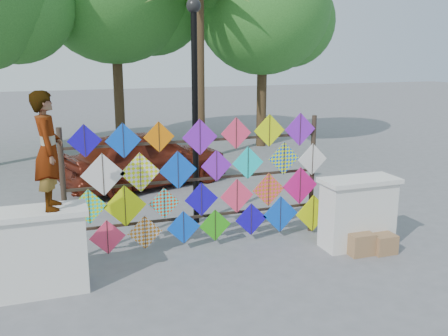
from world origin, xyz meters
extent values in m
plane|color=slate|center=(0.00, 0.00, 0.00)|extent=(80.00, 80.00, 0.00)
cube|color=silver|center=(-2.70, -0.20, 0.60)|extent=(1.30, 0.55, 1.20)
cube|color=silver|center=(-2.70, -0.20, 1.24)|extent=(1.40, 0.65, 0.08)
cube|color=silver|center=(2.70, -0.20, 0.60)|extent=(1.30, 0.55, 1.20)
cube|color=silver|center=(2.70, -0.20, 1.24)|extent=(1.40, 0.65, 0.08)
cylinder|color=#2D2119|center=(-2.30, 0.80, 1.15)|extent=(0.09, 0.09, 2.30)
cylinder|color=#2D2119|center=(2.30, 0.80, 1.15)|extent=(0.09, 0.09, 2.30)
cube|color=#2D2119|center=(0.00, 0.80, 0.55)|extent=(4.60, 0.04, 0.04)
cube|color=#2D2119|center=(0.00, 0.80, 1.25)|extent=(4.60, 0.04, 0.04)
cube|color=#2D2119|center=(0.00, 0.80, 1.95)|extent=(4.60, 0.04, 0.04)
cube|color=#1808C3|center=(-1.92, 0.74, 2.07)|extent=(0.55, 0.01, 0.55)
cube|color=#2D2119|center=(-1.92, 0.73, 2.07)|extent=(0.01, 0.01, 0.54)
cube|color=blue|center=(-1.30, 0.74, 2.04)|extent=(0.60, 0.01, 0.60)
cube|color=#2D2119|center=(-1.30, 0.73, 2.04)|extent=(0.01, 0.01, 0.59)
cube|color=orange|center=(-0.70, 0.74, 2.07)|extent=(0.53, 0.01, 0.53)
cube|color=#2D2119|center=(-0.70, 0.73, 2.07)|extent=(0.01, 0.01, 0.52)
cube|color=purple|center=(0.02, 0.74, 2.02)|extent=(0.64, 0.01, 0.64)
cube|color=#2D2119|center=(0.02, 0.73, 2.02)|extent=(0.01, 0.01, 0.63)
cube|color=#FF3760|center=(0.70, 0.74, 2.05)|extent=(0.57, 0.01, 0.57)
cube|color=#2D2119|center=(0.70, 0.73, 2.05)|extent=(0.01, 0.01, 0.56)
cube|color=#E0F70A|center=(1.34, 0.74, 2.07)|extent=(0.60, 0.01, 0.60)
cube|color=#2D2119|center=(1.34, 0.73, 2.07)|extent=(0.01, 0.01, 0.59)
cube|color=purple|center=(1.97, 0.74, 2.06)|extent=(0.63, 0.01, 0.63)
cube|color=#2D2119|center=(1.97, 0.73, 2.06)|extent=(0.01, 0.01, 0.62)
cube|color=silver|center=(-1.66, 0.70, 1.49)|extent=(0.73, 0.01, 0.73)
cube|color=#2D2119|center=(-1.66, 0.69, 1.49)|extent=(0.01, 0.01, 0.71)
cube|color=silver|center=(-1.05, 0.70, 1.48)|extent=(0.69, 0.01, 0.69)
cube|color=#2D2119|center=(-1.05, 0.69, 1.48)|extent=(0.01, 0.01, 0.68)
cube|color=blue|center=(-0.39, 0.70, 1.47)|extent=(0.68, 0.01, 0.68)
cube|color=#2D2119|center=(-0.39, 0.69, 1.47)|extent=(0.01, 0.01, 0.67)
cube|color=purple|center=(0.31, 0.70, 1.50)|extent=(0.58, 0.01, 0.58)
cube|color=#2D2119|center=(0.31, 0.69, 1.50)|extent=(0.01, 0.01, 0.57)
cube|color=#0EE2E0|center=(0.91, 0.70, 1.50)|extent=(0.61, 0.01, 0.61)
cube|color=#2D2119|center=(0.91, 0.69, 1.50)|extent=(0.01, 0.01, 0.59)
cube|color=blue|center=(1.63, 0.70, 1.54)|extent=(0.62, 0.01, 0.62)
cube|color=#2D2119|center=(1.63, 0.69, 1.54)|extent=(0.01, 0.01, 0.61)
cube|color=silver|center=(2.24, 0.70, 1.47)|extent=(0.62, 0.01, 0.62)
cube|color=#2D2119|center=(2.24, 0.69, 1.47)|extent=(0.01, 0.01, 0.60)
cube|color=#E0F70A|center=(-1.92, 0.66, 0.98)|extent=(0.60, 0.01, 0.60)
cube|color=#2D2119|center=(-1.92, 0.65, 0.98)|extent=(0.01, 0.01, 0.59)
cube|color=#E0F70A|center=(-1.33, 0.66, 0.93)|extent=(0.73, 0.01, 0.73)
cube|color=#2D2119|center=(-1.33, 0.65, 0.93)|extent=(0.01, 0.01, 0.72)
cube|color=red|center=(-0.66, 0.66, 0.91)|extent=(0.55, 0.01, 0.55)
cube|color=#2D2119|center=(-0.66, 0.65, 0.91)|extent=(0.01, 0.01, 0.54)
cube|color=#1808C3|center=(0.02, 0.66, 0.92)|extent=(0.62, 0.01, 0.62)
cube|color=#2D2119|center=(0.02, 0.65, 0.92)|extent=(0.01, 0.01, 0.61)
cube|color=#FF3760|center=(0.69, 0.66, 0.91)|extent=(0.65, 0.01, 0.65)
cube|color=#2D2119|center=(0.69, 0.65, 0.91)|extent=(0.01, 0.01, 0.63)
cube|color=#FF3760|center=(1.32, 0.66, 0.97)|extent=(0.64, 0.01, 0.64)
cube|color=#2D2119|center=(1.32, 0.65, 0.97)|extent=(0.01, 0.01, 0.63)
cube|color=#D91475|center=(1.97, 0.66, 0.99)|extent=(0.73, 0.01, 0.73)
cube|color=#2D2119|center=(1.97, 0.65, 0.99)|extent=(0.01, 0.01, 0.72)
cube|color=#FF3760|center=(-1.65, 0.62, 0.43)|extent=(0.61, 0.01, 0.61)
cube|color=#2D2119|center=(-1.65, 0.61, 0.43)|extent=(0.01, 0.01, 0.60)
cube|color=silver|center=(-1.02, 0.62, 0.43)|extent=(0.61, 0.01, 0.61)
cube|color=#2D2119|center=(-1.02, 0.61, 0.43)|extent=(0.01, 0.01, 0.59)
cube|color=blue|center=(-0.33, 0.62, 0.44)|extent=(0.61, 0.01, 0.61)
cube|color=#2D2119|center=(-0.33, 0.61, 0.44)|extent=(0.01, 0.01, 0.60)
cube|color=#2CA714|center=(0.26, 0.62, 0.41)|extent=(0.60, 0.01, 0.60)
cube|color=#2D2119|center=(0.26, 0.61, 0.41)|extent=(0.01, 0.01, 0.59)
cube|color=#1808C3|center=(0.96, 0.62, 0.45)|extent=(0.62, 0.01, 0.62)
cube|color=#2D2119|center=(0.96, 0.61, 0.45)|extent=(0.01, 0.01, 0.61)
cube|color=blue|center=(1.55, 0.62, 0.48)|extent=(0.71, 0.01, 0.71)
cube|color=#2D2119|center=(1.55, 0.61, 0.48)|extent=(0.01, 0.01, 0.70)
cube|color=#E0F70A|center=(2.25, 0.62, 0.42)|extent=(0.74, 0.01, 0.74)
cube|color=#2D2119|center=(2.25, 0.61, 0.42)|extent=(0.01, 0.01, 0.72)
sphere|color=#235A1C|center=(-3.20, 9.30, 4.89)|extent=(3.64, 3.64, 3.64)
cylinder|color=#4A391F|center=(0.00, 11.00, 2.06)|extent=(0.36, 0.36, 4.12)
sphere|color=#235A1C|center=(1.40, 11.30, 5.25)|extent=(3.92, 3.92, 3.92)
cylinder|color=#4A391F|center=(5.00, 9.50, 1.79)|extent=(0.36, 0.36, 3.58)
sphere|color=#235A1C|center=(5.00, 9.50, 5.02)|extent=(4.80, 4.80, 4.80)
sphere|color=#235A1C|center=(6.20, 9.80, 4.54)|extent=(3.36, 3.36, 3.36)
cylinder|color=#4A391F|center=(2.20, 8.00, 2.75)|extent=(0.28, 0.28, 5.50)
imported|color=#99999E|center=(-2.48, -0.20, 2.12)|extent=(0.43, 0.63, 1.68)
imported|color=#5E1D10|center=(-0.12, 5.23, 0.75)|extent=(4.76, 3.10, 1.51)
cylinder|color=black|center=(0.30, 2.00, 2.10)|extent=(0.12, 0.12, 4.20)
sphere|color=black|center=(0.30, 2.00, 4.32)|extent=(0.28, 0.28, 0.28)
cube|color=#906A45|center=(2.55, -0.52, 0.19)|extent=(0.44, 0.39, 0.39)
cube|color=#906A45|center=(2.97, -0.61, 0.17)|extent=(0.41, 0.37, 0.34)
camera|label=1|loc=(-2.41, -7.49, 3.49)|focal=40.00mm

